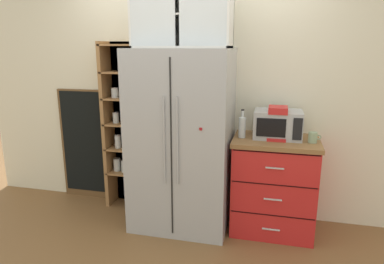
{
  "coord_description": "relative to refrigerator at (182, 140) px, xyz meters",
  "views": [
    {
      "loc": [
        0.87,
        -3.13,
        1.77
      ],
      "look_at": [
        0.1,
        -0.01,
        0.97
      ],
      "focal_mm": 31.99,
      "sensor_mm": 36.0,
      "label": 1
    }
  ],
  "objects": [
    {
      "name": "mug_sage",
      "position": [
        1.22,
        0.02,
        0.1
      ],
      "size": [
        0.11,
        0.08,
        0.1
      ],
      "color": "#8CA37F",
      "rests_on": "counter_cabinet"
    },
    {
      "name": "upper_cabinet",
      "position": [
        -0.0,
        0.05,
        1.17
      ],
      "size": [
        0.91,
        0.32,
        0.58
      ],
      "color": "silver",
      "rests_on": "refrigerator"
    },
    {
      "name": "chalkboard_menu",
      "position": [
        -1.28,
        0.33,
        -0.22
      ],
      "size": [
        0.6,
        0.04,
        1.3
      ],
      "color": "brown",
      "rests_on": "ground"
    },
    {
      "name": "ground_plane",
      "position": [
        -0.0,
        0.01,
        -0.88
      ],
      "size": [
        10.66,
        10.66,
        0.0
      ],
      "primitive_type": "plane",
      "color": "brown"
    },
    {
      "name": "wall_back_cream",
      "position": [
        -0.0,
        0.41,
        0.4
      ],
      "size": [
        4.96,
        0.1,
        2.55
      ],
      "primitive_type": "cube",
      "color": "silver",
      "rests_on": "ground"
    },
    {
      "name": "bottle_clear",
      "position": [
        0.58,
        0.05,
        0.17
      ],
      "size": [
        0.07,
        0.07,
        0.27
      ],
      "color": "silver",
      "rests_on": "counter_cabinet"
    },
    {
      "name": "coffee_maker",
      "position": [
        0.9,
        0.08,
        0.21
      ],
      "size": [
        0.17,
        0.2,
        0.31
      ],
      "color": "red",
      "rests_on": "counter_cabinet"
    },
    {
      "name": "counter_cabinet",
      "position": [
        0.9,
        0.08,
        -0.41
      ],
      "size": [
        0.8,
        0.6,
        0.93
      ],
      "color": "red",
      "rests_on": "ground"
    },
    {
      "name": "microwave",
      "position": [
        0.9,
        0.12,
        0.18
      ],
      "size": [
        0.44,
        0.33,
        0.26
      ],
      "color": "#ADAFB5",
      "rests_on": "counter_cabinet"
    },
    {
      "name": "pantry_shelf_column",
      "position": [
        -0.73,
        0.29,
        0.04
      ],
      "size": [
        0.47,
        0.28,
        1.83
      ],
      "color": "brown",
      "rests_on": "ground"
    },
    {
      "name": "refrigerator",
      "position": [
        0.0,
        0.0,
        0.0
      ],
      "size": [
        0.95,
        0.74,
        1.76
      ],
      "color": "#ADAFB5",
      "rests_on": "ground"
    }
  ]
}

